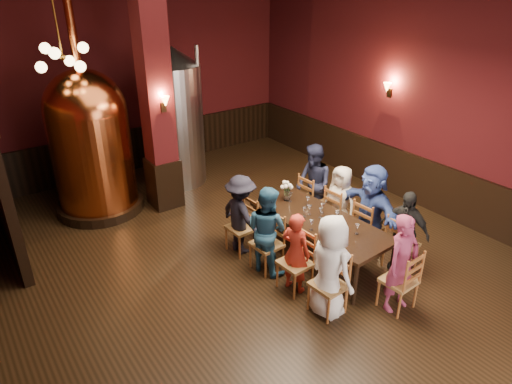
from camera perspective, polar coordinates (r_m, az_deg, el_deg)
room at (r=6.64m, az=0.07°, el=7.32°), size 10.00×10.02×4.50m
wainscot_right at (r=9.97m, az=18.92°, el=1.67°), size 0.08×9.90×1.00m
wainscot_back at (r=11.40m, az=-14.68°, el=5.31°), size 7.90×0.08×1.00m
column at (r=8.86m, az=-12.41°, el=11.55°), size 0.58×0.58×4.50m
pendant_cluster at (r=8.32m, az=-23.04°, el=15.24°), size 0.90×0.90×1.70m
sconce_wall at (r=9.84m, az=16.40°, el=12.24°), size 0.20×0.20×0.36m
sconce_column at (r=8.60m, az=-11.54°, el=10.86°), size 0.20×0.20×0.36m
dining_table at (r=7.47m, az=8.01°, el=-3.85°), size 1.14×2.45×0.75m
chair_0 at (r=6.51m, az=9.04°, el=-11.38°), size 0.49×0.49×0.92m
person_0 at (r=6.33m, az=9.23°, el=-9.19°), size 0.50×0.75×1.53m
chair_1 at (r=6.88m, az=4.92°, el=-8.82°), size 0.49×0.49×0.92m
person_1 at (r=6.78m, az=4.98°, el=-7.53°), size 0.43×0.54×1.29m
chair_2 at (r=7.29m, az=1.34°, el=-6.53°), size 0.49×0.49×0.92m
person_2 at (r=7.14m, az=1.36°, el=-4.71°), size 0.51×0.77×1.46m
chair_3 at (r=7.73m, az=-1.86°, el=-4.44°), size 0.49×0.49×0.92m
person_3 at (r=7.61m, az=-1.89°, el=-2.87°), size 0.58×0.94×1.40m
chair_4 at (r=7.67m, az=17.77°, el=-6.10°), size 0.49×0.49×0.92m
person_4 at (r=7.56m, az=18.00°, el=-4.64°), size 0.53×0.87×1.37m
chair_5 at (r=7.98m, az=13.86°, el=-4.20°), size 0.49×0.49×0.92m
person_5 at (r=7.83m, az=14.12°, el=-2.11°), size 0.61×1.51×1.58m
chair_6 at (r=8.34m, az=10.33°, el=-2.47°), size 0.49×0.49×0.92m
person_6 at (r=8.24m, az=10.45°, el=-1.19°), size 0.51×0.70×1.34m
chair_7 at (r=8.73m, az=7.07°, el=-0.84°), size 0.49×0.49×0.92m
person_7 at (r=8.60m, az=7.18°, el=0.97°), size 0.53×0.81×1.53m
chair_8 at (r=6.82m, az=17.44°, el=-10.46°), size 0.49×0.49×0.92m
person_8 at (r=6.66m, az=17.76°, el=-8.52°), size 0.55×0.37×1.48m
copper_kettle at (r=9.24m, az=-19.96°, el=5.98°), size 1.86×1.86×3.97m
steel_vessel at (r=10.15m, az=-10.20°, el=9.25°), size 1.60×1.60×3.03m
rose_vase at (r=7.89m, az=3.92°, el=0.54°), size 0.22×0.22×0.37m
wine_glass_0 at (r=7.80m, az=6.48°, el=-1.18°), size 0.07×0.07×0.17m
wine_glass_1 at (r=7.46m, az=8.06°, el=-2.61°), size 0.07×0.07×0.17m
wine_glass_2 at (r=7.45m, az=6.06°, el=-2.52°), size 0.07×0.07×0.17m
wine_glass_3 at (r=7.53m, az=6.69°, el=-2.24°), size 0.07×0.07×0.17m
wine_glass_4 at (r=7.91m, az=4.28°, el=-0.65°), size 0.07×0.07×0.17m
wine_glass_5 at (r=7.11m, az=12.52°, el=-4.56°), size 0.07×0.07×0.17m
wine_glass_6 at (r=7.10m, az=6.97°, el=-4.13°), size 0.07×0.07×0.17m
wine_glass_7 at (r=7.60m, az=8.29°, el=-2.04°), size 0.07×0.07×0.17m
wine_glass_8 at (r=7.37m, az=10.11°, el=-3.14°), size 0.07×0.07×0.17m
wine_glass_9 at (r=7.42m, az=10.10°, el=-2.93°), size 0.07×0.07×0.17m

